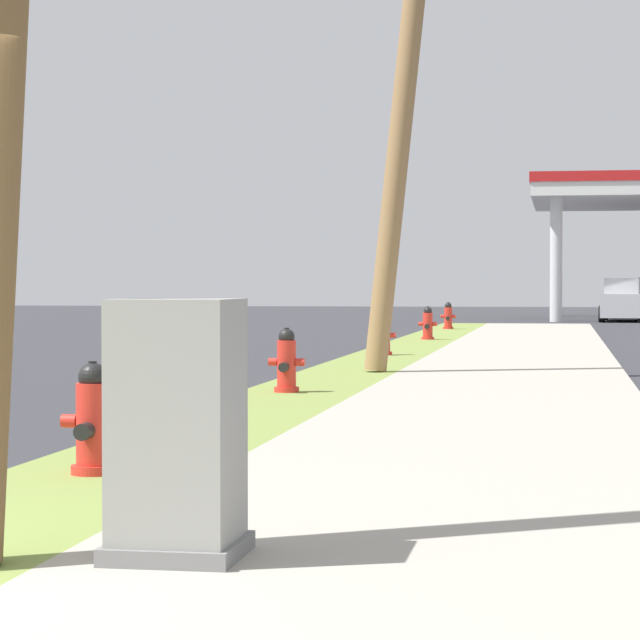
% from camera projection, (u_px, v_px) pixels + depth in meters
% --- Properties ---
extents(sidewalk_slab, '(3.20, 80.00, 0.12)m').
position_uv_depth(sidewalk_slab, '(375.00, 630.00, 5.37)').
color(sidewalk_slab, '#A8A093').
rests_on(sidewalk_slab, ground).
extents(fire_hydrant_nearest, '(0.42, 0.38, 0.74)m').
position_uv_depth(fire_hydrant_nearest, '(93.00, 425.00, 9.32)').
color(fire_hydrant_nearest, red).
rests_on(fire_hydrant_nearest, grass_verge).
extents(fire_hydrant_second, '(0.42, 0.38, 0.74)m').
position_uv_depth(fire_hydrant_second, '(286.00, 364.00, 16.39)').
color(fire_hydrant_second, red).
rests_on(fire_hydrant_second, grass_verge).
extents(fire_hydrant_third, '(0.42, 0.37, 0.74)m').
position_uv_depth(fire_hydrant_third, '(384.00, 336.00, 24.96)').
color(fire_hydrant_third, red).
rests_on(fire_hydrant_third, grass_verge).
extents(fire_hydrant_fourth, '(0.42, 0.37, 0.74)m').
position_uv_depth(fire_hydrant_fourth, '(428.00, 325.00, 31.92)').
color(fire_hydrant_fourth, red).
rests_on(fire_hydrant_fourth, grass_verge).
extents(fire_hydrant_fifth, '(0.42, 0.38, 0.74)m').
position_uv_depth(fire_hydrant_fifth, '(448.00, 317.00, 39.39)').
color(fire_hydrant_fifth, red).
rests_on(fire_hydrant_fifth, grass_verge).
extents(utility_pole_midground, '(1.83, 1.18, 10.04)m').
position_uv_depth(utility_pole_midground, '(413.00, 14.00, 20.24)').
color(utility_pole_midground, '#937047').
rests_on(utility_pole_midground, grass_verge).
extents(utility_cabinet, '(0.60, 0.61, 1.18)m').
position_uv_depth(utility_cabinet, '(177.00, 438.00, 6.49)').
color(utility_cabinet, slate).
rests_on(utility_cabinet, sidewalk_slab).
extents(car_silver_by_near_pump, '(2.20, 4.61, 1.57)m').
position_uv_depth(car_silver_by_near_pump, '(628.00, 302.00, 51.85)').
color(car_silver_by_near_pump, '#BCBCC1').
rests_on(car_silver_by_near_pump, ground).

